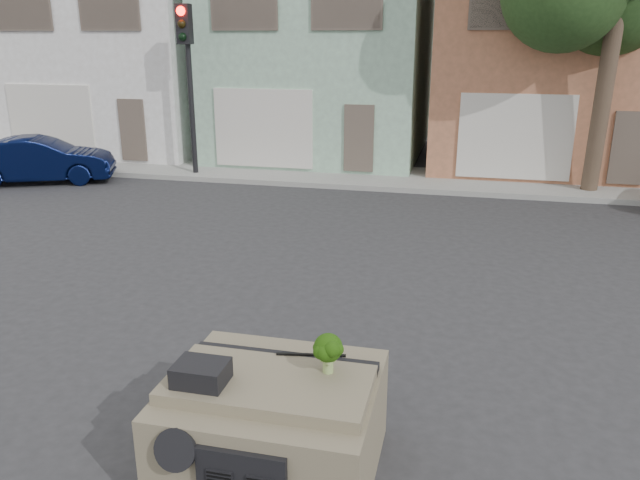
% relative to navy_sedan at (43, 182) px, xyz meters
% --- Properties ---
extents(ground_plane, '(120.00, 120.00, 0.00)m').
position_rel_navy_sedan_xyz_m(ground_plane, '(10.64, -7.84, 0.00)').
color(ground_plane, '#303033').
rests_on(ground_plane, ground).
extents(sidewalk, '(40.00, 3.00, 0.15)m').
position_rel_navy_sedan_xyz_m(sidewalk, '(10.64, 2.66, 0.07)').
color(sidewalk, gray).
rests_on(sidewalk, ground).
extents(townhouse_white, '(7.20, 8.20, 7.55)m').
position_rel_navy_sedan_xyz_m(townhouse_white, '(-0.36, 6.66, 3.77)').
color(townhouse_white, white).
rests_on(townhouse_white, ground).
extents(townhouse_mint, '(7.20, 8.20, 7.55)m').
position_rel_navy_sedan_xyz_m(townhouse_mint, '(7.14, 6.66, 3.77)').
color(townhouse_mint, '#96BEA2').
rests_on(townhouse_mint, ground).
extents(townhouse_tan, '(7.20, 8.20, 7.55)m').
position_rel_navy_sedan_xyz_m(townhouse_tan, '(14.64, 6.66, 3.77)').
color(townhouse_tan, '#AB6A4A').
rests_on(townhouse_tan, ground).
extents(navy_sedan, '(4.35, 2.97, 1.36)m').
position_rel_navy_sedan_xyz_m(navy_sedan, '(0.00, 0.00, 0.00)').
color(navy_sedan, black).
rests_on(navy_sedan, ground).
extents(traffic_signal, '(0.40, 0.40, 5.10)m').
position_rel_navy_sedan_xyz_m(traffic_signal, '(4.14, 1.66, 2.55)').
color(traffic_signal, black).
rests_on(traffic_signal, ground).
extents(tree_near, '(4.40, 4.00, 8.50)m').
position_rel_navy_sedan_xyz_m(tree_near, '(15.64, 1.96, 4.25)').
color(tree_near, '#233F1A').
rests_on(tree_near, ground).
extents(car_dashboard, '(2.00, 1.80, 1.12)m').
position_rel_navy_sedan_xyz_m(car_dashboard, '(10.64, -10.84, 0.56)').
color(car_dashboard, '#746A52').
rests_on(car_dashboard, ground).
extents(instrument_hump, '(0.48, 0.38, 0.20)m').
position_rel_navy_sedan_xyz_m(instrument_hump, '(10.06, -11.19, 1.22)').
color(instrument_hump, black).
rests_on(instrument_hump, car_dashboard).
extents(wiper_arm, '(0.69, 0.15, 0.02)m').
position_rel_navy_sedan_xyz_m(wiper_arm, '(10.92, -10.46, 1.13)').
color(wiper_arm, black).
rests_on(wiper_arm, car_dashboard).
extents(broccoli, '(0.44, 0.44, 0.41)m').
position_rel_navy_sedan_xyz_m(broccoli, '(11.16, -10.73, 1.32)').
color(broccoli, '#193808').
rests_on(broccoli, car_dashboard).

